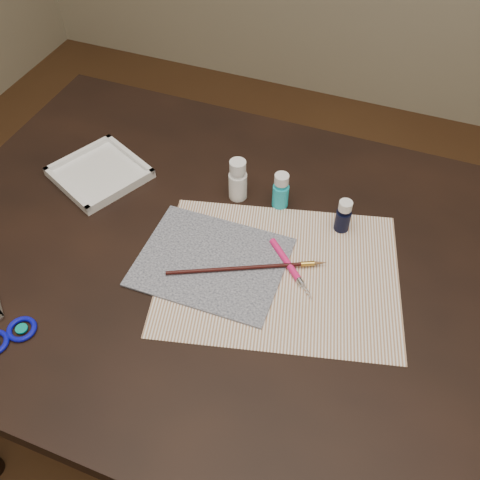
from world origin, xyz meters
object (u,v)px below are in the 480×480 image
(paper, at_px, (279,273))
(palette_tray, at_px, (100,173))
(canvas, at_px, (212,262))
(paint_bottle_white, at_px, (238,180))
(paint_bottle_cyan, at_px, (281,190))
(paint_bottle_navy, at_px, (343,216))

(paper, bearing_deg, palette_tray, 165.74)
(paper, xyz_separation_m, canvas, (-0.13, -0.02, 0.00))
(paper, relative_size, canvas, 1.63)
(paint_bottle_white, height_order, paint_bottle_cyan, paint_bottle_white)
(canvas, bearing_deg, paint_bottle_navy, 40.15)
(paint_bottle_white, distance_m, palette_tray, 0.32)
(paint_bottle_navy, xyz_separation_m, palette_tray, (-0.54, -0.04, -0.03))
(paint_bottle_cyan, bearing_deg, paper, -72.18)
(paint_bottle_white, relative_size, paint_bottle_navy, 1.28)
(canvas, bearing_deg, palette_tray, 157.04)
(paint_bottle_cyan, xyz_separation_m, palette_tray, (-0.40, -0.06, -0.03))
(canvas, xyz_separation_m, paint_bottle_cyan, (0.07, 0.20, 0.04))
(paper, height_order, paint_bottle_white, paint_bottle_white)
(paint_bottle_navy, relative_size, palette_tray, 0.42)
(canvas, bearing_deg, paint_bottle_white, 95.95)
(paper, relative_size, paint_bottle_navy, 6.01)
(paint_bottle_navy, bearing_deg, paint_bottle_white, 176.69)
(paper, bearing_deg, paint_bottle_white, 131.57)
(paint_bottle_cyan, relative_size, palette_tray, 0.47)
(paper, xyz_separation_m, paint_bottle_white, (-0.15, 0.17, 0.05))
(canvas, xyz_separation_m, paint_bottle_navy, (0.21, 0.18, 0.03))
(paint_bottle_navy, bearing_deg, palette_tray, -176.01)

